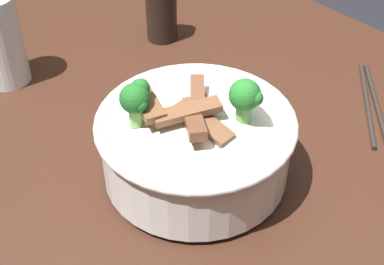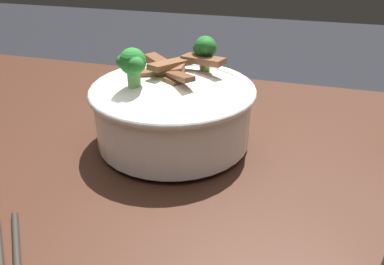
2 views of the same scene
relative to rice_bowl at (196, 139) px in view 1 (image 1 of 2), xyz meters
The scene contains 5 objects.
dining_table 0.22m from the rice_bowl, 123.22° to the left, with size 1.53×0.80×0.78m.
rice_bowl is the anchor object (origin of this frame).
drinking_glass 0.36m from the rice_bowl, 167.36° to the right, with size 0.07×0.07×0.14m.
chopsticks_pair 0.30m from the rice_bowl, 78.73° to the left, with size 0.15×0.16×0.01m.
soy_sauce_bottle 0.34m from the rice_bowl, 148.42° to the left, with size 0.05×0.05×0.12m.
Camera 1 is at (0.44, -0.42, 1.28)m, focal length 52.64 mm.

